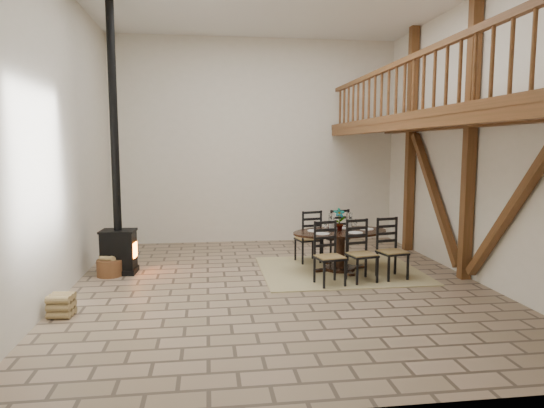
{
  "coord_description": "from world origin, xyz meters",
  "views": [
    {
      "loc": [
        -1.2,
        -8.01,
        2.37
      ],
      "look_at": [
        -0.07,
        0.4,
        1.36
      ],
      "focal_mm": 32.0,
      "sensor_mm": 36.0,
      "label": 1
    }
  ],
  "objects": [
    {
      "name": "ground",
      "position": [
        0.0,
        0.0,
        0.0
      ],
      "size": [
        8.0,
        8.0,
        0.0
      ],
      "primitive_type": "plane",
      "color": "gray",
      "rests_on": "ground"
    },
    {
      "name": "room_shell",
      "position": [
        1.19,
        0.0,
        3.01
      ],
      "size": [
        7.02,
        8.02,
        5.01
      ],
      "color": "silver",
      "rests_on": "ground"
    },
    {
      "name": "rug",
      "position": [
        1.3,
        0.82,
        0.01
      ],
      "size": [
        3.0,
        2.5,
        0.02
      ],
      "primitive_type": "cube",
      "color": "tan",
      "rests_on": "ground"
    },
    {
      "name": "dining_table",
      "position": [
        1.32,
        0.71,
        0.42
      ],
      "size": [
        2.08,
        2.32,
        1.21
      ],
      "rotation": [
        0.0,
        0.0,
        0.2
      ],
      "color": "black",
      "rests_on": "ground"
    },
    {
      "name": "wood_stove",
      "position": [
        -2.86,
        1.2,
        1.13
      ],
      "size": [
        0.67,
        0.54,
        5.0
      ],
      "rotation": [
        0.0,
        0.0,
        -0.07
      ],
      "color": "black",
      "rests_on": "ground"
    },
    {
      "name": "log_basket",
      "position": [
        -3.0,
        1.03,
        0.17
      ],
      "size": [
        0.47,
        0.47,
        0.39
      ],
      "rotation": [
        0.0,
        0.0,
        -0.28
      ],
      "color": "brown",
      "rests_on": "ground"
    },
    {
      "name": "log_stack",
      "position": [
        -3.25,
        -1.12,
        0.16
      ],
      "size": [
        0.35,
        0.36,
        0.33
      ],
      "rotation": [
        0.0,
        0.0,
        -0.12
      ],
      "color": "tan",
      "rests_on": "ground"
    }
  ]
}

